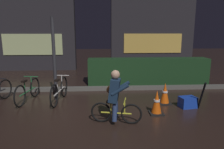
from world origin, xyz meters
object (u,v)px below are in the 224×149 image
object	(u,v)px
parked_bike_left_mid	(28,91)
blue_crate	(188,102)
parked_bike_center_left	(59,90)
traffic_cone_near	(157,103)
street_post	(54,60)
closed_umbrella	(202,96)
cyclist	(115,97)
traffic_cone_far	(165,94)

from	to	relation	value
parked_bike_left_mid	blue_crate	distance (m)	4.67
parked_bike_center_left	traffic_cone_near	distance (m)	2.88
street_post	closed_umbrella	size ratio (longest dim) A/B	2.94
closed_umbrella	parked_bike_center_left	bearing A→B (deg)	-101.76
cyclist	traffic_cone_far	bearing A→B (deg)	50.24
parked_bike_center_left	blue_crate	xyz separation A→B (m)	(3.65, -0.71, -0.20)
traffic_cone_near	cyclist	size ratio (longest dim) A/B	0.49
street_post	parked_bike_center_left	distance (m)	0.94
blue_crate	parked_bike_left_mid	bearing A→B (deg)	170.53
traffic_cone_near	parked_bike_center_left	bearing A→B (deg)	157.45
blue_crate	cyclist	xyz separation A→B (m)	(-2.09, -0.87, 0.48)
cyclist	parked_bike_left_mid	bearing A→B (deg)	158.62
traffic_cone_far	parked_bike_center_left	bearing A→B (deg)	173.53
parked_bike_left_mid	blue_crate	bearing A→B (deg)	-91.19
parked_bike_center_left	traffic_cone_near	xyz separation A→B (m)	(2.66, -1.11, -0.05)
traffic_cone_far	cyclist	distance (m)	2.00
street_post	blue_crate	xyz separation A→B (m)	(3.79, -0.90, -1.10)
parked_bike_center_left	traffic_cone_far	size ratio (longest dim) A/B	2.63
parked_bike_center_left	traffic_cone_far	world-z (taller)	parked_bike_center_left
traffic_cone_near	blue_crate	bearing A→B (deg)	22.06
traffic_cone_far	traffic_cone_near	bearing A→B (deg)	-120.57
traffic_cone_near	traffic_cone_far	size ratio (longest dim) A/B	0.98
traffic_cone_near	closed_umbrella	size ratio (longest dim) A/B	0.73
blue_crate	cyclist	distance (m)	2.31
cyclist	parked_bike_center_left	bearing A→B (deg)	146.45
closed_umbrella	traffic_cone_near	bearing A→B (deg)	-81.13
street_post	traffic_cone_near	xyz separation A→B (m)	(2.81, -1.30, -0.95)
cyclist	closed_umbrella	bearing A→B (deg)	26.70
traffic_cone_near	traffic_cone_far	world-z (taller)	traffic_cone_far
parked_bike_center_left	traffic_cone_near	bearing A→B (deg)	-106.23
blue_crate	traffic_cone_near	bearing A→B (deg)	-157.94
traffic_cone_near	cyclist	world-z (taller)	cyclist
traffic_cone_near	traffic_cone_far	distance (m)	0.87
traffic_cone_near	blue_crate	size ratio (longest dim) A/B	1.40
street_post	traffic_cone_far	xyz separation A→B (m)	(3.25, -0.55, -0.95)
parked_bike_center_left	blue_crate	size ratio (longest dim) A/B	3.75
cyclist	blue_crate	bearing A→B (deg)	34.51
parked_bike_left_mid	cyclist	xyz separation A→B (m)	(2.51, -1.64, 0.30)
street_post	parked_bike_center_left	bearing A→B (deg)	-53.42
traffic_cone_far	blue_crate	bearing A→B (deg)	-33.11
traffic_cone_far	closed_umbrella	distance (m)	1.01
parked_bike_left_mid	traffic_cone_far	size ratio (longest dim) A/B	2.49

